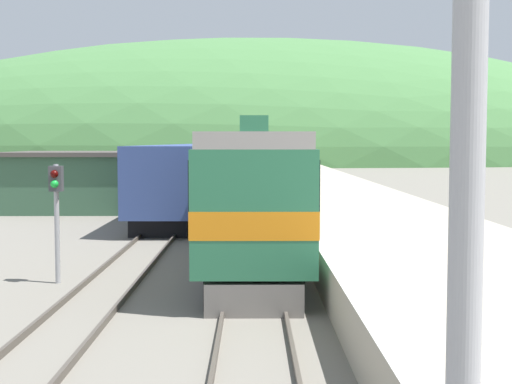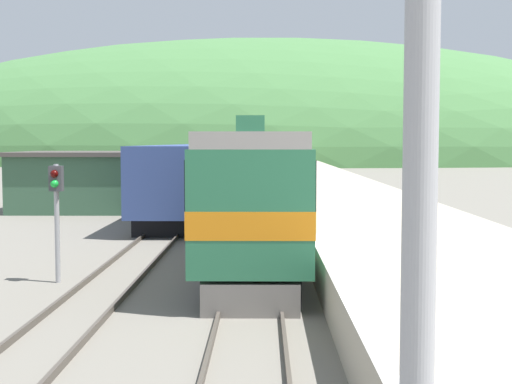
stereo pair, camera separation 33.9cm
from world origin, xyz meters
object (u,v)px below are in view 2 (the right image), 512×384
Objects in this scene: express_train_lead_car at (255,187)px; carriage_second at (259,167)px; siding_train at (204,170)px; signal_post_siding at (56,197)px; carriage_third at (260,159)px; carriage_fourth at (261,155)px.

carriage_second is (0.00, 21.87, -0.01)m from express_train_lead_car.
siding_train reaches higher than signal_post_siding.
carriage_third is (0.00, 20.46, 0.00)m from carriage_second.
carriage_third is 0.43× the size of siding_train.
express_train_lead_car reaches higher than carriage_third.
carriage_second is 0.43× the size of siding_train.
carriage_fourth is (0.00, 40.91, 0.00)m from carriage_second.
carriage_third is 20.46m from carriage_fourth.
signal_post_siding is (-5.53, -49.00, 0.13)m from carriage_third.
carriage_second is 29.07m from signal_post_siding.
carriage_second is at bearing 90.00° from express_train_lead_car.
carriage_fourth is at bearing 90.00° from carriage_third.
carriage_third is 5.83× the size of signal_post_siding.
siding_train is 13.45× the size of signal_post_siding.
signal_post_siding is at bearing -96.44° from carriage_third.
carriage_second and carriage_fourth have the same top height.
carriage_third is 18.28m from siding_train.
express_train_lead_car is 24.80m from siding_train.
siding_train is at bearing 146.67° from carriage_second.
carriage_second is 5.83× the size of signal_post_siding.
express_train_lead_car is at bearing -90.00° from carriage_second.
carriage_second is 40.91m from carriage_fourth.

